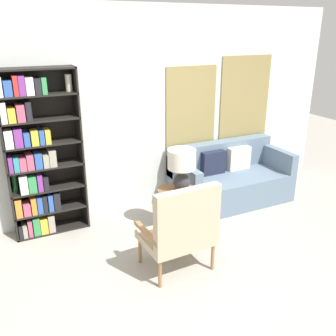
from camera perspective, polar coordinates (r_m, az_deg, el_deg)
ground_plane at (r=3.90m, az=6.19°, el=-17.61°), size 14.00×14.00×0.00m
wall_back at (r=5.02m, az=-5.13°, el=8.39°), size 6.40×0.08×2.70m
bookshelf at (r=4.64m, az=-19.44°, el=1.46°), size 0.88×0.30×2.00m
armchair at (r=3.79m, az=2.16°, el=-8.99°), size 0.73×0.58×0.98m
couch at (r=5.55m, az=9.28°, el=-1.76°), size 1.70×0.83×0.84m
side_table at (r=4.54m, az=1.30°, el=-4.12°), size 0.46×0.46×0.58m
table_lamp at (r=4.41m, az=2.09°, el=0.45°), size 0.33×0.33×0.50m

